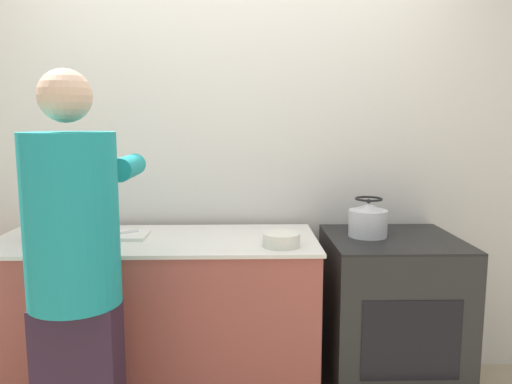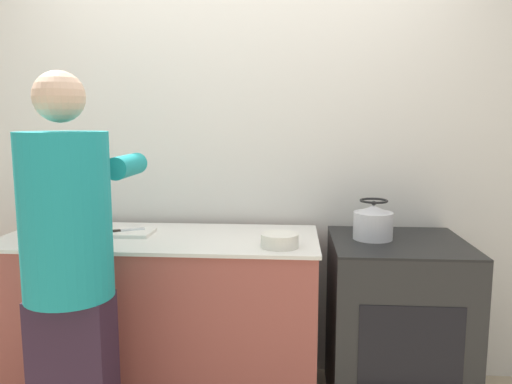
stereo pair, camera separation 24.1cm
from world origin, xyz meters
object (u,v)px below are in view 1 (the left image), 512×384
object	(u,v)px
knife	(118,233)
kettle	(368,220)
person	(76,273)
canister_jar	(45,223)
bowl_prep	(281,240)
oven	(390,320)
cutting_board	(110,236)

from	to	relation	value
knife	kettle	world-z (taller)	kettle
person	knife	size ratio (longest dim) A/B	8.60
person	canister_jar	distance (m)	0.67
bowl_prep	canister_jar	world-z (taller)	canister_jar
kettle	canister_jar	bearing A→B (deg)	-177.72
oven	knife	world-z (taller)	knife
cutting_board	bowl_prep	bearing A→B (deg)	-13.14
kettle	bowl_prep	size ratio (longest dim) A/B	1.14
cutting_board	knife	size ratio (longest dim) A/B	1.93
person	oven	bearing A→B (deg)	23.12
cutting_board	bowl_prep	world-z (taller)	bowl_prep
person	bowl_prep	world-z (taller)	person
knife	cutting_board	bearing A→B (deg)	163.74
cutting_board	bowl_prep	size ratio (longest dim) A/B	2.12
cutting_board	oven	bearing A→B (deg)	-0.43
knife	bowl_prep	bearing A→B (deg)	-42.03
person	canister_jar	xyz separation A→B (m)	(-0.34, 0.57, 0.08)
kettle	bowl_prep	world-z (taller)	kettle
oven	knife	size ratio (longest dim) A/B	4.58
kettle	bowl_prep	bearing A→B (deg)	-154.95
kettle	canister_jar	world-z (taller)	kettle
cutting_board	kettle	distance (m)	1.33
kettle	cutting_board	bearing A→B (deg)	-179.27
oven	cutting_board	bearing A→B (deg)	179.57
knife	bowl_prep	distance (m)	0.85
bowl_prep	canister_jar	xyz separation A→B (m)	(-1.17, 0.15, 0.06)
knife	canister_jar	world-z (taller)	canister_jar
person	kettle	xyz separation A→B (m)	(1.30, 0.64, 0.07)
oven	person	world-z (taller)	person
kettle	bowl_prep	distance (m)	0.52
person	bowl_prep	size ratio (longest dim) A/B	9.43
cutting_board	kettle	xyz separation A→B (m)	(1.33, 0.02, 0.07)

